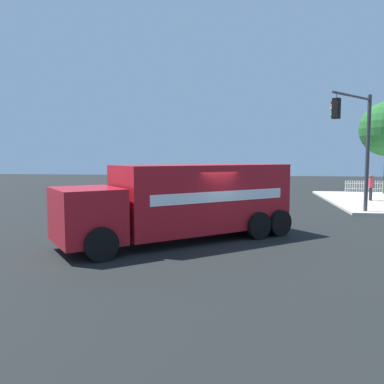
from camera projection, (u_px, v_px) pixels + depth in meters
The scene contains 4 objects.
ground_plane at pixel (203, 239), 14.17m from camera, with size 100.00×100.00×0.00m, color black.
delivery_truck at pixel (186, 201), 13.91m from camera, with size 8.16×7.42×2.73m.
traffic_light_primary at pixel (358, 135), 19.49m from camera, with size 2.55×2.92×6.11m.
pedestrian_crossing at pixel (371, 186), 25.52m from camera, with size 0.24×0.53×1.72m.
Camera 1 is at (-1.69, 13.86, 3.00)m, focal length 36.06 mm.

